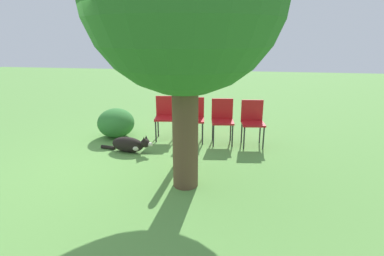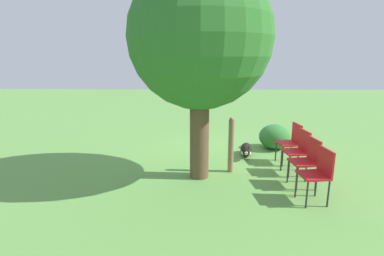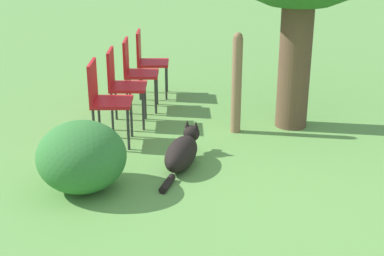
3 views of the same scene
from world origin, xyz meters
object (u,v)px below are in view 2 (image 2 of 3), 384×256
red_chair_2 (307,159)px  dog (246,150)px  fence_post (231,145)px  red_chair_0 (291,140)px  red_chair_1 (299,148)px  red_chair_3 (318,171)px  oak_tree (200,38)px

red_chair_2 → dog: bearing=-71.8°
red_chair_2 → fence_post: bearing=-35.6°
red_chair_0 → red_chair_1: (0.04, 0.61, 0.00)m
dog → red_chair_2: bearing=34.9°
fence_post → red_chair_3: fence_post is taller
red_chair_3 → fence_post: bearing=-53.3°
red_chair_2 → red_chair_0: bearing=-101.3°
oak_tree → dog: bearing=-131.4°
oak_tree → fence_post: size_ratio=3.45×
red_chair_1 → fence_post: bearing=-11.4°
dog → red_chair_0: 1.11m
red_chair_2 → red_chair_3: size_ratio=1.00×
fence_post → red_chair_1: 1.36m
oak_tree → red_chair_1: oak_tree is taller
red_chair_0 → red_chair_2: same height
oak_tree → red_chair_2: oak_tree is taller
red_chair_1 → red_chair_0: bearing=-101.3°
red_chair_0 → dog: bearing=-36.3°
oak_tree → red_chair_0: 3.06m
oak_tree → dog: 3.05m
dog → red_chair_3: (-0.79, 2.32, 0.39)m
red_chair_0 → fence_post: bearing=12.7°
oak_tree → red_chair_3: bearing=152.0°
red_chair_1 → oak_tree: bearing=-2.2°
oak_tree → red_chair_1: size_ratio=4.38×
dog → red_chair_3: 2.48m
oak_tree → fence_post: bearing=-156.8°
dog → oak_tree: bearing=-32.3°
red_chair_1 → red_chair_2: bearing=78.7°
red_chair_0 → red_chair_2: bearing=78.7°
red_chair_1 → red_chair_2: 0.61m
fence_post → red_chair_2: size_ratio=1.27×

